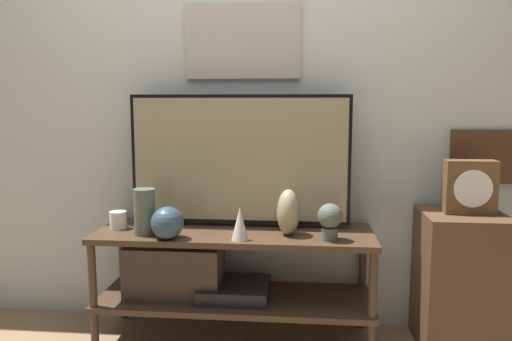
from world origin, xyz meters
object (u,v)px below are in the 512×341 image
object	(u,v)px
vase_tall_ceramic	(145,212)
vase_urn_stoneware	(288,212)
vase_round_glass	(167,223)
mantel_clock	(470,187)
television	(240,160)
candle_jar	(118,220)
vase_slim_bronze	(240,224)
decorative_bust	(330,219)

from	to	relation	value
vase_tall_ceramic	vase_urn_stoneware	bearing A→B (deg)	5.00
vase_tall_ceramic	vase_round_glass	world-z (taller)	vase_tall_ceramic
vase_round_glass	mantel_clock	distance (m)	1.50
television	candle_jar	world-z (taller)	television
vase_urn_stoneware	mantel_clock	bearing A→B (deg)	4.90
vase_round_glass	vase_tall_ceramic	bearing A→B (deg)	152.70
vase_round_glass	candle_jar	bearing A→B (deg)	151.27
television	vase_tall_ceramic	size ratio (longest dim) A/B	4.99
vase_urn_stoneware	vase_tall_ceramic	bearing A→B (deg)	-175.00
vase_tall_ceramic	mantel_clock	distance (m)	1.62
vase_round_glass	vase_slim_bronze	xyz separation A→B (m)	(0.35, 0.02, 0.00)
vase_urn_stoneware	vase_slim_bronze	bearing A→B (deg)	-153.18
vase_tall_ceramic	mantel_clock	size ratio (longest dim) A/B	0.88
vase_urn_stoneware	decorative_bust	distance (m)	0.22
television	decorative_bust	size ratio (longest dim) A/B	6.46
vase_round_glass	candle_jar	xyz separation A→B (m)	(-0.31, 0.17, -0.03)
vase_round_glass	decorative_bust	bearing A→B (deg)	3.85
vase_slim_bronze	vase_urn_stoneware	bearing A→B (deg)	26.82
vase_urn_stoneware	decorative_bust	bearing A→B (deg)	-21.38
television	vase_urn_stoneware	size ratio (longest dim) A/B	5.02
vase_round_glass	candle_jar	distance (m)	0.36
vase_slim_bronze	decorative_bust	distance (m)	0.43
candle_jar	vase_tall_ceramic	bearing A→B (deg)	-29.79
vase_slim_bronze	decorative_bust	world-z (taller)	decorative_bust
vase_urn_stoneware	mantel_clock	distance (m)	0.91
television	vase_slim_bronze	distance (m)	0.39
candle_jar	decorative_bust	size ratio (longest dim) A/B	0.51
vase_round_glass	vase_urn_stoneware	xyz separation A→B (m)	(0.58, 0.13, 0.04)
vase_round_glass	decorative_bust	world-z (taller)	decorative_bust
vase_slim_bronze	vase_tall_ceramic	bearing A→B (deg)	173.77
vase_tall_ceramic	mantel_clock	world-z (taller)	mantel_clock
vase_round_glass	vase_urn_stoneware	bearing A→B (deg)	12.78
vase_round_glass	vase_urn_stoneware	distance (m)	0.60
vase_round_glass	mantel_clock	xyz separation A→B (m)	(1.48, 0.21, 0.17)
vase_urn_stoneware	mantel_clock	world-z (taller)	mantel_clock
vase_tall_ceramic	decorative_bust	xyz separation A→B (m)	(0.92, -0.02, -0.01)
vase_round_glass	vase_slim_bronze	bearing A→B (deg)	2.62
decorative_bust	television	bearing A→B (deg)	153.42
television	vase_round_glass	bearing A→B (deg)	-138.15
television	vase_slim_bronze	bearing A→B (deg)	-82.84
vase_tall_ceramic	vase_slim_bronze	size ratio (longest dim) A/B	1.45
candle_jar	mantel_clock	size ratio (longest dim) A/B	0.35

